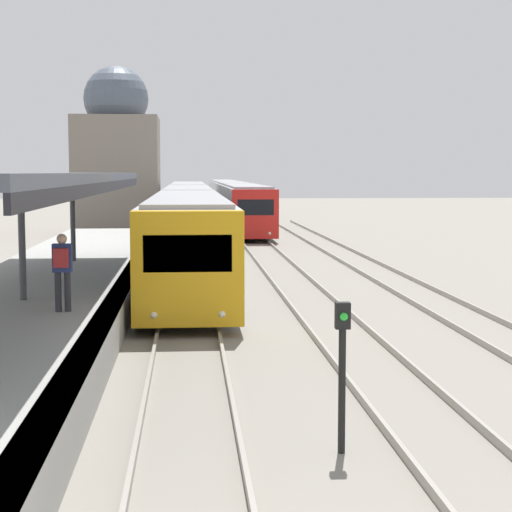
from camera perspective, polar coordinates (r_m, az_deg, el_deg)
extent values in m
cube|color=#4C515B|center=(20.42, -15.45, 5.08)|extent=(4.00, 21.92, 0.20)
cube|color=black|center=(20.14, -9.93, 4.57)|extent=(0.08, 21.92, 0.24)
cylinder|color=#47474C|center=(20.48, -15.34, 0.96)|extent=(0.16, 0.16, 2.74)
cylinder|color=#47474C|center=(29.12, -12.12, 2.36)|extent=(0.16, 0.16, 2.74)
cylinder|color=#2D2D33|center=(18.66, -13.05, -2.34)|extent=(0.14, 0.14, 0.85)
cylinder|color=#2D2D33|center=(18.63, -12.44, -2.34)|extent=(0.14, 0.14, 0.85)
cube|color=navy|center=(18.56, -12.80, -0.12)|extent=(0.40, 0.22, 0.60)
sphere|color=tan|center=(18.53, -12.82, 1.12)|extent=(0.22, 0.22, 0.22)
cube|color=#B22828|center=(18.36, -12.89, -0.12)|extent=(0.30, 0.18, 0.40)
cube|color=gold|center=(19.85, -4.57, -0.82)|extent=(2.59, 0.70, 2.67)
cube|color=black|center=(19.48, -4.58, 0.16)|extent=(2.02, 0.04, 0.85)
sphere|color=#EFEACC|center=(19.67, -6.82, -3.94)|extent=(0.16, 0.16, 0.16)
sphere|color=#EFEACC|center=(19.67, -2.28, -3.90)|extent=(0.16, 0.16, 0.16)
cube|color=silver|center=(28.62, -4.56, 1.15)|extent=(2.59, 16.92, 2.67)
cube|color=gray|center=(28.55, -4.58, 3.94)|extent=(2.28, 16.58, 0.12)
cube|color=black|center=(28.60, -4.57, 1.73)|extent=(2.61, 15.56, 0.69)
cylinder|color=black|center=(23.32, -7.25, -2.99)|extent=(0.12, 0.70, 0.70)
cylinder|color=black|center=(23.32, -1.83, -2.95)|extent=(0.12, 0.70, 0.70)
cylinder|color=black|center=(34.23, -6.39, -0.25)|extent=(0.12, 0.70, 0.70)
cylinder|color=black|center=(34.23, -2.70, -0.22)|extent=(0.12, 0.70, 0.70)
cube|color=silver|center=(45.85, -4.55, 2.82)|extent=(2.59, 16.92, 2.67)
cube|color=gray|center=(45.81, -4.57, 4.56)|extent=(2.28, 16.58, 0.12)
cube|color=black|center=(45.84, -4.56, 3.18)|extent=(2.61, 15.56, 0.69)
cylinder|color=black|center=(40.47, -6.10, 0.66)|extent=(0.12, 0.70, 0.70)
cylinder|color=black|center=(40.47, -2.98, 0.68)|extent=(0.12, 0.70, 0.70)
cylinder|color=black|center=(51.43, -5.77, 1.71)|extent=(0.12, 0.70, 0.70)
cylinder|color=black|center=(51.43, -3.31, 1.73)|extent=(0.12, 0.70, 0.70)
cube|color=silver|center=(63.11, -4.55, 3.57)|extent=(2.59, 16.92, 2.67)
cube|color=gray|center=(63.07, -4.56, 4.84)|extent=(2.28, 16.58, 0.12)
cube|color=black|center=(63.10, -4.55, 3.84)|extent=(2.61, 15.56, 0.69)
cylinder|color=black|center=(57.69, -5.64, 2.13)|extent=(0.12, 0.70, 0.70)
cylinder|color=black|center=(57.68, -3.45, 2.15)|extent=(0.12, 0.70, 0.70)
cylinder|color=black|center=(68.66, -5.46, 2.68)|extent=(0.12, 0.70, 0.70)
cylinder|color=black|center=(68.66, -3.62, 2.70)|extent=(0.12, 0.70, 0.70)
cube|color=red|center=(45.84, -0.05, 2.82)|extent=(2.49, 0.70, 2.64)
cube|color=black|center=(45.50, -0.02, 3.26)|extent=(1.94, 0.04, 0.84)
sphere|color=#EFEACC|center=(45.51, -0.96, 1.51)|extent=(0.16, 0.16, 0.16)
sphere|color=#EFEACC|center=(45.63, 0.92, 1.52)|extent=(0.16, 0.16, 0.16)
cube|color=#B7B7BC|center=(54.12, -0.74, 3.24)|extent=(2.49, 15.92, 2.64)
cube|color=gray|center=(54.08, -0.74, 4.70)|extent=(2.19, 15.60, 0.12)
cube|color=black|center=(54.11, -0.74, 3.55)|extent=(2.51, 14.64, 0.69)
cylinder|color=black|center=(48.97, -1.57, 1.54)|extent=(0.12, 0.70, 0.70)
cylinder|color=black|center=(49.12, 0.89, 1.55)|extent=(0.12, 0.70, 0.70)
cylinder|color=black|center=(59.29, -2.09, 2.24)|extent=(0.12, 0.70, 0.70)
cylinder|color=black|center=(59.41, -0.05, 2.26)|extent=(0.12, 0.70, 0.70)
cube|color=#B7B7BC|center=(70.35, -1.62, 3.78)|extent=(2.49, 15.92, 2.64)
cube|color=gray|center=(70.32, -1.62, 4.91)|extent=(2.19, 15.60, 0.12)
cube|color=black|center=(70.34, -1.62, 4.02)|extent=(2.51, 14.64, 0.69)
cylinder|color=black|center=(65.19, -2.31, 2.55)|extent=(0.12, 0.70, 0.70)
cylinder|color=black|center=(65.31, -0.45, 2.56)|extent=(0.12, 0.70, 0.70)
cylinder|color=black|center=(75.52, -2.61, 2.96)|extent=(0.12, 0.70, 0.70)
cylinder|color=black|center=(75.62, -1.01, 2.97)|extent=(0.12, 0.70, 0.70)
cube|color=#B7B7BC|center=(86.60, -2.16, 4.12)|extent=(2.49, 15.92, 2.64)
cube|color=gray|center=(86.57, -2.17, 5.04)|extent=(2.19, 15.60, 0.12)
cube|color=black|center=(86.59, -2.16, 4.31)|extent=(2.51, 14.64, 0.69)
cylinder|color=black|center=(81.43, -2.75, 3.15)|extent=(0.12, 0.70, 0.70)
cylinder|color=black|center=(81.53, -1.27, 3.16)|extent=(0.12, 0.70, 0.70)
cylinder|color=black|center=(91.77, -2.96, 3.43)|extent=(0.12, 0.70, 0.70)
cylinder|color=black|center=(91.85, -1.63, 3.44)|extent=(0.12, 0.70, 0.70)
cylinder|color=black|center=(11.79, 5.75, -8.95)|extent=(0.10, 0.10, 1.72)
cube|color=black|center=(11.57, 5.80, -3.97)|extent=(0.20, 0.14, 0.36)
sphere|color=green|center=(11.49, 5.88, -4.05)|extent=(0.11, 0.11, 0.11)
cube|color=slate|center=(54.02, -9.24, 5.32)|extent=(5.18, 5.18, 7.24)
sphere|color=#4C5666|center=(54.21, -9.32, 10.31)|extent=(3.99, 3.99, 3.99)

